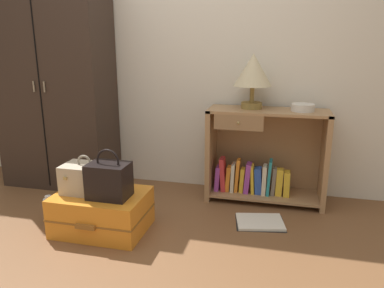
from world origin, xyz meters
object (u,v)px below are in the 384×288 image
Objects in this scene: train_case at (85,178)px; suitcase_large at (102,212)px; bottle at (49,210)px; open_book_on_floor at (260,222)px; bowl at (303,108)px; handbag at (109,180)px; wardrobe at (55,84)px; bookshelf at (262,158)px; table_lamp at (253,72)px.

suitcase_large is at bearing -1.20° from train_case.
bottle reaches higher than open_book_on_floor.
bowl is 0.53× the size of handbag.
open_book_on_floor is (1.88, -0.41, -0.93)m from wardrobe.
open_book_on_floor is (-0.26, -0.45, -0.80)m from bowl.
bowl is 2.08m from bottle.
wardrobe is at bearing -178.37° from bookshelf.
bowl is (2.15, 0.04, -0.13)m from wardrobe.
handbag is at bearing -25.65° from suitcase_large.
train_case is at bearing -144.72° from bookshelf.
train_case is at bearing 178.80° from suitcase_large.
wardrobe reaches higher than handbag.
table_lamp reaches higher than bowl.
bookshelf is at bearing -8.83° from table_lamp.
suitcase_large is at bearing -1.39° from bottle.
table_lamp is at bearing 38.53° from train_case.
wardrobe is 1.18m from train_case.
train_case is at bearing -163.13° from open_book_on_floor.
bowl reaches higher than open_book_on_floor.
bookshelf reaches higher than train_case.
table_lamp is at bearing 171.17° from bookshelf.
bottle is at bearing 178.55° from train_case.
suitcase_large is at bearing -44.20° from wardrobe.
handbag is at bearing -5.88° from bottle.
train_case is 0.90× the size of handbag.
table_lamp is at bearing 41.74° from suitcase_large.
bottle is (0.36, -0.77, -0.84)m from wardrobe.
train_case is 0.77× the size of open_book_on_floor.
bookshelf reaches higher than handbag.
open_book_on_floor is (0.03, -0.46, -0.35)m from bookshelf.
train_case is (-0.11, 0.00, 0.24)m from suitcase_large.
wardrobe reaches higher than suitcase_large.
handbag is 1.61× the size of bottle.
wardrobe is 2.14m from open_book_on_floor.
suitcase_large is at bearing -148.85° from bowl.
bowl is at bearing -2.75° from bookshelf.
handbag is (-0.86, -0.89, -0.67)m from table_lamp.
bookshelf is 2.44× the size of open_book_on_floor.
bowl is 1.72m from train_case.
bottle is (-1.38, -0.84, -0.97)m from table_lamp.
bookshelf is at bearing 42.09° from handbag.
bowl is 0.45× the size of open_book_on_floor.
table_lamp is (1.75, 0.07, 0.13)m from wardrobe.
wardrobe is 1.95× the size of bookshelf.
wardrobe is 1.32m from handbag.
bottle is (-0.53, 0.05, -0.30)m from handbag.
bowl is 1.71m from suitcase_large.
bookshelf is at bearing 28.73° from bottle.
table_lamp is 1.89m from bottle.
bottle is (-0.32, 0.01, -0.28)m from train_case.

